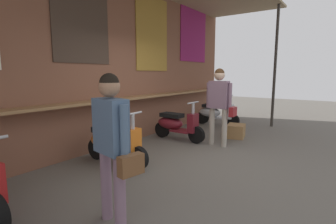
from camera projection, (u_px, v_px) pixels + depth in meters
The scene contains 8 objects.
ground_plane at pixel (193, 159), 4.83m from camera, with size 27.24×27.24×0.00m, color #605B54.
market_stall_facade at pixel (121, 49), 5.57m from camera, with size 9.73×2.69×3.84m.
scooter_orange at pixel (113, 142), 4.58m from camera, with size 0.46×1.40×0.97m.
scooter_maroon at pixel (176, 124), 6.23m from camera, with size 0.46×1.40×0.97m.
scooter_silver at pixel (215, 113), 8.01m from camera, with size 0.48×1.40×0.97m.
shopper_with_handbag at pixel (112, 136), 2.61m from camera, with size 0.31×0.66×1.62m.
shopper_passing at pixel (219, 99), 5.62m from camera, with size 0.28×0.67×1.72m.
merchandise_crate at pixel (236, 131), 6.49m from camera, with size 0.52×0.42×0.33m, color olive.
Camera 1 is at (-4.06, -2.31, 1.61)m, focal length 27.23 mm.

